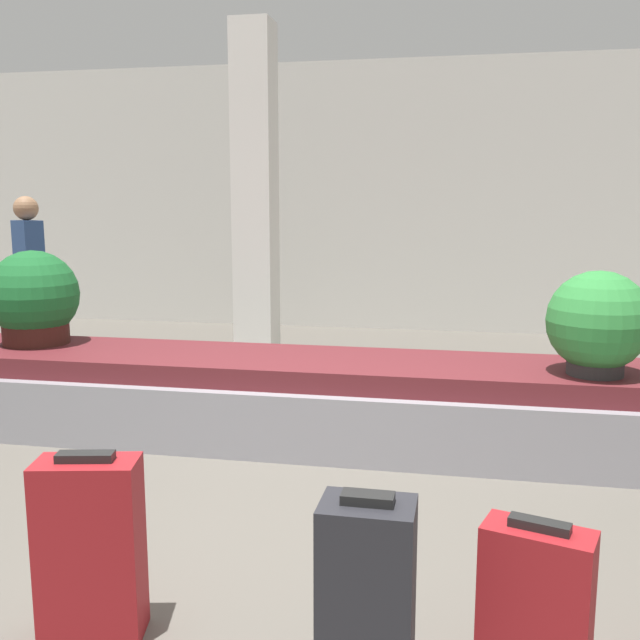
{
  "coord_description": "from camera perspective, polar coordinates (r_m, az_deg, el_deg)",
  "views": [
    {
      "loc": [
        0.86,
        -3.0,
        1.54
      ],
      "look_at": [
        0.0,
        1.42,
        0.8
      ],
      "focal_mm": 40.0,
      "sensor_mm": 36.0,
      "label": 1
    }
  ],
  "objects": [
    {
      "name": "ground_plane",
      "position": [
        3.48,
        -4.7,
        -16.92
      ],
      "size": [
        18.0,
        18.0,
        0.0
      ],
      "primitive_type": "plane",
      "color": "#59544C"
    },
    {
      "name": "suitcase_4",
      "position": [
        2.32,
        3.74,
        -21.94
      ],
      "size": [
        0.28,
        0.21,
        0.7
      ],
      "rotation": [
        0.0,
        0.0,
        -0.01
      ],
      "color": "#232328",
      "rests_on": "ground_plane"
    },
    {
      "name": "pillar",
      "position": [
        6.93,
        -5.19,
        9.84
      ],
      "size": [
        0.37,
        0.37,
        3.2
      ],
      "color": "silver",
      "rests_on": "ground_plane"
    },
    {
      "name": "traveler_0",
      "position": [
        7.24,
        -22.2,
        3.99
      ],
      "size": [
        0.37,
        0.33,
        1.6
      ],
      "rotation": [
        0.0,
        0.0,
        2.53
      ],
      "color": "#282833",
      "rests_on": "ground_plane"
    },
    {
      "name": "potted_plant_1",
      "position": [
        4.42,
        21.33,
        -0.3
      ],
      "size": [
        0.59,
        0.59,
        0.61
      ],
      "color": "#2D2D2D",
      "rests_on": "carousel"
    },
    {
      "name": "suitcase_1",
      "position": [
        2.77,
        -17.89,
        -17.01
      ],
      "size": [
        0.39,
        0.26,
        0.69
      ],
      "rotation": [
        0.0,
        0.0,
        0.21
      ],
      "color": "maroon",
      "rests_on": "ground_plane"
    },
    {
      "name": "back_wall",
      "position": [
        8.73,
        5.47,
        9.73
      ],
      "size": [
        18.0,
        0.06,
        3.2
      ],
      "color": "beige",
      "rests_on": "ground_plane"
    },
    {
      "name": "suitcase_0",
      "position": [
        2.53,
        16.83,
        -21.19
      ],
      "size": [
        0.37,
        0.26,
        0.57
      ],
      "rotation": [
        0.0,
        0.0,
        -0.31
      ],
      "color": "maroon",
      "rests_on": "ground_plane"
    },
    {
      "name": "potted_plant_0",
      "position": [
        5.43,
        -21.91,
        1.54
      ],
      "size": [
        0.62,
        0.62,
        0.66
      ],
      "color": "#381914",
      "rests_on": "carousel"
    },
    {
      "name": "carousel",
      "position": [
        4.68,
        0.0,
        -6.46
      ],
      "size": [
        7.99,
        0.97,
        0.55
      ],
      "color": "gray",
      "rests_on": "ground_plane"
    }
  ]
}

